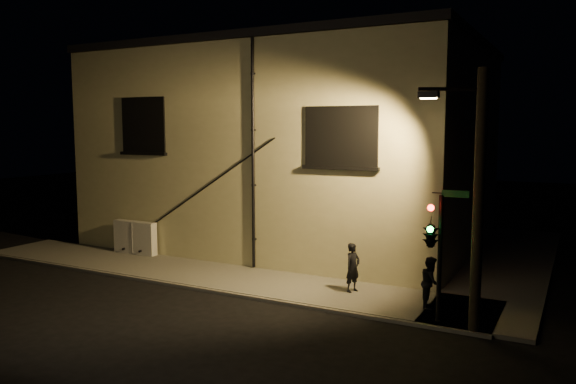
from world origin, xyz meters
The scene contains 8 objects.
ground centered at (0.00, 0.00, 0.00)m, with size 90.00×90.00×0.00m, color black.
sidewalk centered at (1.22, 4.39, 0.06)m, with size 21.00×16.00×0.12m.
building centered at (-3.00, 8.99, 4.40)m, with size 16.20×12.23×8.80m.
utility_cabinet centered at (-7.38, 2.70, 0.79)m, with size 2.04×0.34×1.34m, color silver.
pedestrian_a centered at (2.54, 1.79, 0.90)m, with size 0.57×0.37×1.55m, color black.
pedestrian_b centered at (5.10, 1.35, 0.87)m, with size 0.72×0.56×1.49m, color black.
traffic_signal centered at (5.36, 0.19, 2.51)m, with size 1.34×2.10×3.55m.
streetlamp_pole centered at (6.41, 0.18, 3.62)m, with size 2.02×1.38×6.75m.
Camera 1 is at (8.80, -14.45, 5.27)m, focal length 35.00 mm.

